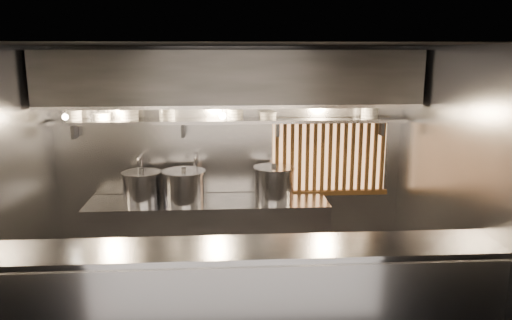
{
  "coord_description": "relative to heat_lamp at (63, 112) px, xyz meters",
  "views": [
    {
      "loc": [
        -0.09,
        -4.89,
        2.74
      ],
      "look_at": [
        0.27,
        0.55,
        1.54
      ],
      "focal_mm": 35.0,
      "sensor_mm": 36.0,
      "label": 1
    }
  ],
  "objects": [
    {
      "name": "faucet_right",
      "position": [
        1.45,
        0.52,
        -0.76
      ],
      "size": [
        0.04,
        0.3,
        0.5
      ],
      "color": "silver",
      "rests_on": "wall_back"
    },
    {
      "name": "serving_counter",
      "position": [
        1.9,
        -1.81,
        -1.5
      ],
      "size": [
        4.5,
        0.56,
        1.13
      ],
      "color": "#A1A1A6",
      "rests_on": "floor"
    },
    {
      "name": "ceiling",
      "position": [
        1.9,
        -0.85,
        0.73
      ],
      "size": [
        4.5,
        4.5,
        0.0
      ],
      "primitive_type": "plane",
      "rotation": [
        3.14,
        0.0,
        0.0
      ],
      "color": "black",
      "rests_on": "wall_back"
    },
    {
      "name": "bowl_stack_6",
      "position": [
        3.67,
        0.47,
        -0.08
      ],
      "size": [
        0.23,
        0.23,
        0.17
      ],
      "color": "silver",
      "rests_on": "bowl_shelf"
    },
    {
      "name": "bowl_stack_0",
      "position": [
        -0.02,
        0.47,
        -0.1
      ],
      "size": [
        0.21,
        0.21,
        0.13
      ],
      "color": "silver",
      "rests_on": "bowl_shelf"
    },
    {
      "name": "wall_left",
      "position": [
        -0.35,
        -0.85,
        -0.67
      ],
      "size": [
        0.0,
        3.0,
        3.0
      ],
      "primitive_type": "plane",
      "rotation": [
        1.57,
        0.0,
        1.57
      ],
      "color": "gray",
      "rests_on": "floor"
    },
    {
      "name": "bowl_stack_1",
      "position": [
        0.32,
        0.47,
        -0.12
      ],
      "size": [
        0.22,
        0.22,
        0.09
      ],
      "color": "silver",
      "rests_on": "bowl_shelf"
    },
    {
      "name": "pendant_bulb",
      "position": [
        1.8,
        0.35,
        -0.11
      ],
      "size": [
        0.09,
        0.09,
        0.19
      ],
      "color": "#2D2D30",
      "rests_on": "exhaust_hood"
    },
    {
      "name": "wall_right",
      "position": [
        4.15,
        -0.85,
        -0.67
      ],
      "size": [
        0.0,
        3.0,
        3.0
      ],
      "primitive_type": "plane",
      "rotation": [
        1.57,
        0.0,
        -1.57
      ],
      "color": "gray",
      "rests_on": "floor"
    },
    {
      "name": "exhaust_hood",
      "position": [
        1.9,
        0.25,
        0.36
      ],
      "size": [
        4.4,
        0.81,
        0.65
      ],
      "color": "#2D2D30",
      "rests_on": "ceiling"
    },
    {
      "name": "bowl_stack_5",
      "position": [
        2.37,
        0.47,
        -0.12
      ],
      "size": [
        0.22,
        0.22,
        0.09
      ],
      "color": "silver",
      "rests_on": "bowl_shelf"
    },
    {
      "name": "wall_back",
      "position": [
        1.9,
        0.65,
        -0.67
      ],
      "size": [
        4.5,
        0.0,
        4.5
      ],
      "primitive_type": "plane",
      "rotation": [
        1.57,
        0.0,
        0.0
      ],
      "color": "gray",
      "rests_on": "floor"
    },
    {
      "name": "floor",
      "position": [
        1.9,
        -0.85,
        -2.07
      ],
      "size": [
        4.5,
        4.5,
        0.0
      ],
      "primitive_type": "plane",
      "color": "black",
      "rests_on": "ground"
    },
    {
      "name": "bowl_stack_2",
      "position": [
        0.65,
        0.47,
        -0.1
      ],
      "size": [
        0.24,
        0.24,
        0.13
      ],
      "color": "silver",
      "rests_on": "bowl_shelf"
    },
    {
      "name": "stock_pot_left",
      "position": [
        0.79,
        0.32,
        -0.98
      ],
      "size": [
        0.59,
        0.59,
        0.42
      ],
      "rotation": [
        0.0,
        0.0,
        0.23
      ],
      "color": "#A1A1A6",
      "rests_on": "cooking_bench"
    },
    {
      "name": "bowl_stack_4",
      "position": [
        1.95,
        0.47,
        -0.1
      ],
      "size": [
        0.22,
        0.22,
        0.13
      ],
      "color": "silver",
      "rests_on": "bowl_shelf"
    },
    {
      "name": "stock_pot_right",
      "position": [
        2.43,
        0.31,
        -0.96
      ],
      "size": [
        0.54,
        0.54,
        0.46
      ],
      "rotation": [
        0.0,
        0.0,
        0.04
      ],
      "color": "#A1A1A6",
      "rests_on": "cooking_bench"
    },
    {
      "name": "heat_lamp",
      "position": [
        0.0,
        0.0,
        0.0
      ],
      "size": [
        0.25,
        0.35,
        0.2
      ],
      "color": "#A1A1A6",
      "rests_on": "exhaust_hood"
    },
    {
      "name": "cooking_bench",
      "position": [
        1.6,
        0.28,
        -1.62
      ],
      "size": [
        3.0,
        0.7,
        0.9
      ],
      "primitive_type": "cube",
      "color": "#A1A1A6",
      "rests_on": "floor"
    },
    {
      "name": "bowl_shelf",
      "position": [
        1.9,
        0.47,
        -0.19
      ],
      "size": [
        4.4,
        0.34,
        0.04
      ],
      "primitive_type": "cube",
      "color": "#A1A1A6",
      "rests_on": "wall_back"
    },
    {
      "name": "bowl_stack_3",
      "position": [
        1.11,
        0.47,
        -0.08
      ],
      "size": [
        0.21,
        0.21,
        0.17
      ],
      "color": "silver",
      "rests_on": "bowl_shelf"
    },
    {
      "name": "stock_pot_mid",
      "position": [
        1.31,
        0.26,
        -0.97
      ],
      "size": [
        0.71,
        0.71,
        0.44
      ],
      "rotation": [
        0.0,
        0.0,
        -0.42
      ],
      "color": "#A1A1A6",
      "rests_on": "cooking_bench"
    },
    {
      "name": "wood_screen",
      "position": [
        3.2,
        0.6,
        -0.69
      ],
      "size": [
        1.56,
        0.09,
        1.04
      ],
      "color": "#E5A367",
      "rests_on": "wall_back"
    },
    {
      "name": "faucet_left",
      "position": [
        0.75,
        0.52,
        -0.76
      ],
      "size": [
        0.04,
        0.3,
        0.5
      ],
      "color": "silver",
      "rests_on": "wall_back"
    }
  ]
}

